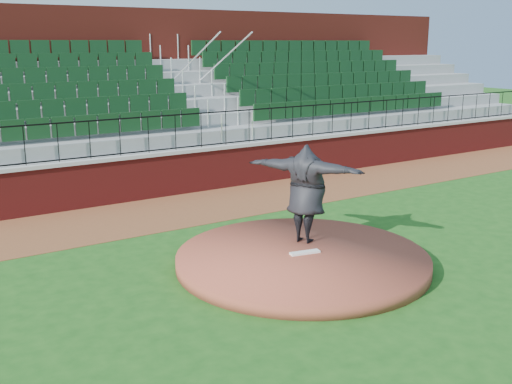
# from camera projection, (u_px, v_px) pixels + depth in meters

# --- Properties ---
(ground) EXTENTS (90.00, 90.00, 0.00)m
(ground) POSITION_uv_depth(u_px,v_px,m) (299.00, 274.00, 11.66)
(ground) COLOR #1B4E16
(ground) RESTS_ON ground
(warning_track) EXTENTS (34.00, 3.20, 0.01)m
(warning_track) POSITION_uv_depth(u_px,v_px,m) (176.00, 210.00, 16.05)
(warning_track) COLOR brown
(warning_track) RESTS_ON ground
(field_wall) EXTENTS (34.00, 0.35, 1.20)m
(field_wall) POSITION_uv_depth(u_px,v_px,m) (150.00, 177.00, 17.21)
(field_wall) COLOR maroon
(field_wall) RESTS_ON ground
(wall_cap) EXTENTS (34.00, 0.45, 0.10)m
(wall_cap) POSITION_uv_depth(u_px,v_px,m) (149.00, 154.00, 17.06)
(wall_cap) COLOR #B7B7B7
(wall_cap) RESTS_ON field_wall
(wall_railing) EXTENTS (34.00, 0.05, 1.00)m
(wall_railing) POSITION_uv_depth(u_px,v_px,m) (148.00, 135.00, 16.93)
(wall_railing) COLOR black
(wall_railing) RESTS_ON wall_cap
(seating_stands) EXTENTS (34.00, 5.10, 4.60)m
(seating_stands) POSITION_uv_depth(u_px,v_px,m) (113.00, 108.00, 19.02)
(seating_stands) COLOR gray
(seating_stands) RESTS_ON ground
(concourse_wall) EXTENTS (34.00, 0.50, 5.50)m
(concourse_wall) POSITION_uv_depth(u_px,v_px,m) (84.00, 88.00, 21.20)
(concourse_wall) COLOR maroon
(concourse_wall) RESTS_ON ground
(pitchers_mound) EXTENTS (4.99, 4.99, 0.25)m
(pitchers_mound) POSITION_uv_depth(u_px,v_px,m) (302.00, 260.00, 12.05)
(pitchers_mound) COLOR brown
(pitchers_mound) RESTS_ON ground
(pitching_rubber) EXTENTS (0.63, 0.27, 0.04)m
(pitching_rubber) POSITION_uv_depth(u_px,v_px,m) (305.00, 253.00, 12.02)
(pitching_rubber) COLOR white
(pitching_rubber) RESTS_ON pitchers_mound
(pitcher) EXTENTS (1.82, 2.55, 2.06)m
(pitcher) POSITION_uv_depth(u_px,v_px,m) (306.00, 194.00, 12.53)
(pitcher) COLOR black
(pitcher) RESTS_ON pitchers_mound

